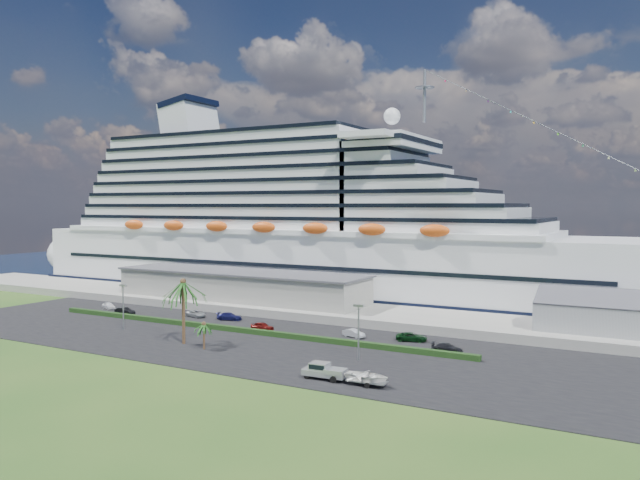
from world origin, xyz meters
The scene contains 22 objects.
ground centered at (0.00, 0.00, 0.00)m, with size 420.00×420.00×0.00m, color #26501A.
asphalt_lot centered at (0.00, 11.00, 0.06)m, with size 140.00×38.00×0.12m, color black.
wharf centered at (0.00, 40.00, 0.90)m, with size 240.00×20.00×1.80m, color gray.
water centered at (0.00, 130.00, 0.01)m, with size 420.00×160.00×0.02m, color #0A1B31.
cruise_ship centered at (-21.53, 64.00, 16.69)m, with size 191.00×38.00×54.00m.
terminal_building centered at (-25.00, 40.00, 5.01)m, with size 61.00×15.00×6.30m.
port_shed centered at (52.00, 40.00, 4.40)m, with size 24.00×12.31×7.37m.
hedge centered at (-8.00, 16.00, 0.57)m, with size 88.00×1.10×0.90m, color black.
lamp_post_left centered at (-28.00, 8.00, 5.34)m, with size 1.60×0.35×8.27m.
lamp_post_right centered at (20.00, 8.00, 5.34)m, with size 1.60×0.35×8.27m.
palm_tall centered at (-10.00, 4.00, 9.20)m, with size 8.82×8.82×11.13m.
palm_short centered at (-4.50, 2.50, 3.67)m, with size 3.53×3.53×4.56m.
parked_car_0 centered at (-47.96, 22.67, 0.84)m, with size 1.69×4.21×1.43m, color white.
parked_car_1 centered at (-39.25, 19.04, 0.87)m, with size 1.59×4.57×1.51m, color black.
parked_car_2 centered at (-24.51, 24.18, 0.79)m, with size 2.22×4.82×1.34m, color #979B9F.
parked_car_3 centered at (-16.40, 24.74, 0.86)m, with size 2.06×5.07×1.47m, color #171850.
parked_car_4 centered at (-4.81, 19.35, 0.87)m, with size 1.76×4.38×1.49m, color #65100D.
parked_car_5 centered at (12.39, 22.14, 0.81)m, with size 1.47×4.21×1.39m, color silver.
parked_car_6 centered at (22.29, 24.01, 0.84)m, with size 2.41×5.22×1.45m, color black.
parked_car_7 centered at (29.95, 19.13, 0.84)m, with size 2.01×4.95×1.44m, color black.
pickup_truck centered at (20.34, -3.22, 1.29)m, with size 6.15×2.59×2.13m.
boat_trailer centered at (26.60, -3.36, 1.35)m, with size 6.50×4.26×1.86m.
Camera 1 is at (58.98, -74.19, 22.94)m, focal length 35.00 mm.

